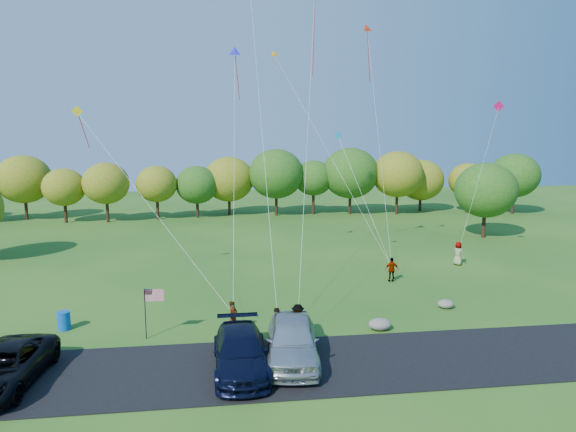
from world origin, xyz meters
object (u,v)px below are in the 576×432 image
minivan_dark (4,367)px  flyer_a (233,317)px  trash_barrel (64,321)px  minivan_silver (292,340)px  minivan_navy (241,352)px  flyer_e (458,253)px  flyer_b (278,323)px  flyer_c (298,321)px  flyer_d (392,270)px

minivan_dark → flyer_a: 10.43m
minivan_dark → trash_barrel: minivan_dark is taller
minivan_silver → minivan_dark: bearing=-170.0°
minivan_dark → minivan_navy: minivan_navy is taller
trash_barrel → minivan_dark: bearing=-95.2°
minivan_navy → trash_barrel: bearing=145.6°
flyer_a → flyer_e: bearing=-20.5°
flyer_b → flyer_c: flyer_c is taller
minivan_navy → trash_barrel: 10.83m
minivan_dark → minivan_silver: size_ratio=1.01×
minivan_silver → flyer_a: minivan_silver is taller
flyer_a → flyer_d: flyer_d is taller
flyer_c → flyer_d: 12.06m
flyer_a → flyer_e: (17.86, 11.67, 0.09)m
flyer_b → flyer_e: bearing=37.1°
flyer_c → trash_barrel: 12.30m
flyer_e → minivan_silver: bearing=98.9°
minivan_navy → flyer_a: minivan_navy is taller
flyer_d → flyer_e: (6.66, 3.74, 0.07)m
minivan_dark → flyer_e: bearing=35.2°
flyer_a → flyer_e: flyer_e is taller
minivan_navy → flyer_a: 4.47m
minivan_navy → trash_barrel: (-9.00, 6.01, -0.39)m
minivan_navy → flyer_c: flyer_c is taller
minivan_silver → minivan_navy: bearing=-159.1°
minivan_navy → flyer_e: size_ratio=3.04×
minivan_silver → flyer_b: bearing=103.8°
minivan_navy → minivan_silver: 2.42m
minivan_navy → trash_barrel: size_ratio=5.73×
minivan_silver → flyer_a: size_ratio=3.41×
flyer_c → flyer_d: (7.99, 9.03, -0.02)m
minivan_silver → flyer_e: size_ratio=3.07×
minivan_navy → minivan_dark: bearing=-179.9°
flyer_c → flyer_e: bearing=-125.6°
minivan_silver → flyer_d: size_ratio=3.34×
flyer_c → flyer_b: bearing=13.3°
flyer_b → flyer_e: flyer_e is taller
minivan_silver → trash_barrel: (-11.34, 5.41, -0.54)m
minivan_navy → flyer_c: (3.01, 3.37, -0.01)m
flyer_a → minivan_navy: bearing=-141.1°
minivan_silver → flyer_c: bearing=82.9°
minivan_dark → minivan_silver: minivan_silver is taller
flyer_c → minivan_navy: bearing=61.5°
flyer_b → flyer_c: size_ratio=0.91×
flyer_a → trash_barrel: 8.94m
flyer_c → flyer_e: (14.65, 12.77, 0.06)m
flyer_a → trash_barrel: flyer_a is taller
flyer_a → trash_barrel: (-8.80, 1.54, -0.34)m
minivan_dark → flyer_d: 24.08m
trash_barrel → flyer_d: bearing=17.7°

